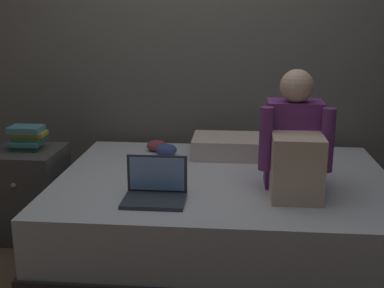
# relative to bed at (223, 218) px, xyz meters

# --- Properties ---
(ground_plane) EXTENTS (8.00, 8.00, 0.00)m
(ground_plane) POSITION_rel_bed_xyz_m (-0.20, -0.30, -0.26)
(ground_plane) COLOR brown
(wall_back) EXTENTS (5.60, 0.10, 2.70)m
(wall_back) POSITION_rel_bed_xyz_m (-0.20, 0.90, 1.09)
(wall_back) COLOR slate
(wall_back) RESTS_ON ground_plane
(bed) EXTENTS (2.00, 1.50, 0.52)m
(bed) POSITION_rel_bed_xyz_m (0.00, 0.00, 0.00)
(bed) COLOR #332D2B
(bed) RESTS_ON ground_plane
(nightstand) EXTENTS (0.44, 0.46, 0.60)m
(nightstand) POSITION_rel_bed_xyz_m (-1.30, 0.20, 0.04)
(nightstand) COLOR #474442
(nightstand) RESTS_ON ground_plane
(person_sitting) EXTENTS (0.39, 0.44, 0.65)m
(person_sitting) POSITION_rel_bed_xyz_m (0.38, -0.19, 0.51)
(person_sitting) COLOR #75337A
(person_sitting) RESTS_ON bed
(laptop) EXTENTS (0.32, 0.23, 0.22)m
(laptop) POSITION_rel_bed_xyz_m (-0.35, -0.40, 0.32)
(laptop) COLOR #333842
(laptop) RESTS_ON bed
(pillow) EXTENTS (0.56, 0.36, 0.13)m
(pillow) POSITION_rel_bed_xyz_m (0.06, 0.45, 0.33)
(pillow) COLOR beige
(pillow) RESTS_ON bed
(book_stack) EXTENTS (0.23, 0.17, 0.16)m
(book_stack) POSITION_rel_bed_xyz_m (-1.29, 0.22, 0.42)
(book_stack) COLOR #387042
(book_stack) RESTS_ON nightstand
(clothes_pile) EXTENTS (0.22, 0.22, 0.08)m
(clothes_pile) POSITION_rel_bed_xyz_m (-0.44, 0.46, 0.30)
(clothes_pile) COLOR #8E3D47
(clothes_pile) RESTS_ON bed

